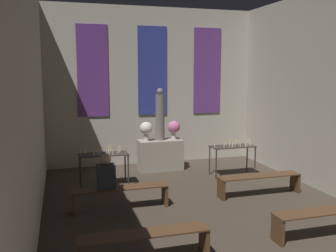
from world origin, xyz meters
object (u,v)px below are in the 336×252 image
at_px(candle_rack_left, 104,158).
at_px(pew_second_right, 327,217).
at_px(pew_back_left, 120,193).
at_px(person_seated, 106,173).
at_px(flower_vase_left, 146,129).
at_px(candle_rack_right, 233,150).
at_px(altar, 160,155).
at_px(flower_vase_right, 174,128).
at_px(pew_second_left, 144,241).
at_px(statue, 160,116).
at_px(pew_back_right, 259,181).

distance_m(candle_rack_left, pew_second_right, 5.14).
distance_m(pew_back_left, person_seated, 0.53).
bearing_deg(flower_vase_left, candle_rack_right, -27.24).
distance_m(pew_second_right, person_seated, 4.14).
relative_size(altar, flower_vase_left, 2.34).
distance_m(candle_rack_left, pew_back_left, 1.73).
bearing_deg(flower_vase_right, flower_vase_left, 180.00).
height_order(pew_second_right, pew_back_left, same).
xyz_separation_m(flower_vase_left, person_seated, (-1.46, -2.78, -0.41)).
xyz_separation_m(candle_rack_left, pew_second_left, (0.14, -3.92, -0.37)).
bearing_deg(person_seated, candle_rack_right, 25.08).
bearing_deg(pew_second_right, pew_back_left, 144.82).
height_order(flower_vase_left, candle_rack_left, flower_vase_left).
relative_size(flower_vase_left, pew_second_right, 0.27).
height_order(flower_vase_left, flower_vase_right, same).
relative_size(altar, flower_vase_right, 2.34).
xyz_separation_m(candle_rack_right, pew_second_left, (-3.32, -3.92, -0.37)).
distance_m(flower_vase_left, pew_second_right, 5.46).
distance_m(statue, person_seated, 3.44).
bearing_deg(altar, person_seated, -123.86).
height_order(flower_vase_left, pew_second_right, flower_vase_left).
bearing_deg(flower_vase_left, statue, 0.00).
xyz_separation_m(flower_vase_right, pew_back_left, (-1.99, -2.78, -0.86)).
relative_size(candle_rack_right, pew_second_right, 0.61).
bearing_deg(candle_rack_left, person_seated, -94.91).
height_order(candle_rack_left, person_seated, person_seated).
xyz_separation_m(pew_second_left, pew_back_right, (3.17, 2.24, 0.00)).
bearing_deg(candle_rack_right, flower_vase_right, 140.34).
height_order(altar, candle_rack_right, candle_rack_right).
distance_m(candle_rack_right, pew_second_right, 3.94).
height_order(altar, pew_second_left, altar).
relative_size(statue, pew_back_left, 0.75).
xyz_separation_m(statue, pew_second_left, (-1.59, -5.02, -1.22)).
distance_m(altar, flower_vase_right, 0.86).
distance_m(flower_vase_left, pew_back_left, 3.14).
xyz_separation_m(statue, pew_back_right, (1.59, -2.78, -1.22)).
bearing_deg(altar, candle_rack_left, -147.54).
height_order(pew_second_left, person_seated, person_seated).
distance_m(candle_rack_right, pew_back_left, 3.74).
xyz_separation_m(candle_rack_left, pew_back_left, (0.14, -1.69, -0.37)).
bearing_deg(pew_second_left, flower_vase_left, 76.75).
bearing_deg(flower_vase_left, pew_second_right, -68.36).
bearing_deg(pew_second_left, pew_back_left, 90.00).
relative_size(flower_vase_right, candle_rack_right, 0.45).
relative_size(pew_second_left, pew_second_right, 1.00).
bearing_deg(pew_second_left, pew_back_right, 35.18).
bearing_deg(candle_rack_right, flower_vase_left, 152.76).
height_order(statue, pew_second_left, statue).
xyz_separation_m(candle_rack_right, pew_back_right, (-0.14, -1.68, -0.37)).
height_order(flower_vase_right, pew_second_right, flower_vase_right).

